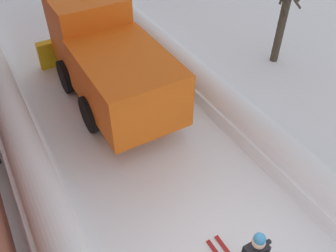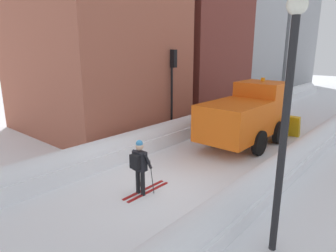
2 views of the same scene
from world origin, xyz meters
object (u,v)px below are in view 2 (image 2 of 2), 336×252
object	(u,v)px
plow_truck	(248,114)
street_lamp	(287,102)
skier	(140,165)
traffic_light_pole	(173,76)

from	to	relation	value
plow_truck	street_lamp	size ratio (longest dim) A/B	1.08
skier	plow_truck	bearing A→B (deg)	88.79
traffic_light_pole	street_lamp	size ratio (longest dim) A/B	0.81
skier	street_lamp	bearing A→B (deg)	2.05
plow_truck	skier	bearing A→B (deg)	-91.21
traffic_light_pole	skier	bearing A→B (deg)	-58.47
plow_truck	traffic_light_pole	size ratio (longest dim) A/B	1.34
skier	traffic_light_pole	xyz separation A→B (m)	(-3.65, 5.95, 2.13)
skier	street_lamp	distance (m)	4.91
plow_truck	skier	size ratio (longest dim) A/B	3.31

